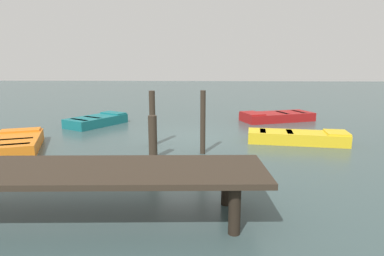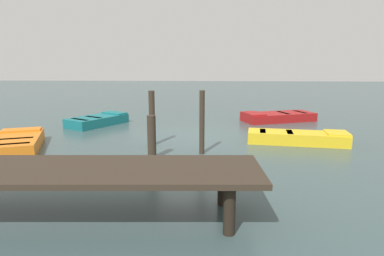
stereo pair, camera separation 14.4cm
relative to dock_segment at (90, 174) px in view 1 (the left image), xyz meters
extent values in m
plane|color=#384C4C|center=(-1.54, -6.67, -0.84)|extent=(80.00, 80.00, 0.00)
cube|color=#33281E|center=(0.00, 0.00, 0.06)|extent=(6.28, 1.94, 0.10)
cylinder|color=black|center=(-2.51, 0.44, -0.42)|extent=(0.20, 0.20, 0.85)
cylinder|color=black|center=(-2.45, -0.69, -0.42)|extent=(0.20, 0.20, 0.85)
cube|color=gold|center=(-5.26, -5.87, -0.64)|extent=(3.47, 1.49, 0.40)
cube|color=#4C3319|center=(-5.26, -5.87, -0.50)|extent=(2.94, 1.20, 0.04)
cube|color=gold|center=(-6.56, -5.68, -0.41)|extent=(0.86, 1.01, 0.06)
cube|color=#42301E|center=(-5.01, -5.91, -0.46)|extent=(0.31, 0.81, 0.04)
cube|color=#42301E|center=(-4.10, -6.04, -0.46)|extent=(0.31, 0.81, 0.04)
cube|color=orange|center=(4.13, -4.63, -0.64)|extent=(2.33, 3.08, 0.40)
cube|color=black|center=(4.13, -4.63, -0.50)|extent=(1.89, 2.58, 0.04)
cube|color=orange|center=(4.52, -5.62, -0.41)|extent=(1.41, 1.03, 0.06)
cube|color=black|center=(4.06, -4.43, -0.46)|extent=(1.11, 0.59, 0.04)
cube|color=black|center=(3.78, -3.73, -0.46)|extent=(1.11, 0.59, 0.04)
cube|color=#14666B|center=(2.89, -8.89, -0.64)|extent=(2.48, 2.98, 0.40)
cube|color=beige|center=(2.89, -8.89, -0.50)|extent=(2.03, 2.49, 0.04)
cube|color=#14666B|center=(2.36, -9.80, -0.41)|extent=(1.31, 1.10, 0.06)
cube|color=#9B9789|center=(3.00, -8.72, -0.46)|extent=(0.97, 0.69, 0.04)
cube|color=#9B9789|center=(3.37, -8.08, -0.46)|extent=(0.97, 0.69, 0.04)
cube|color=maroon|center=(-5.56, -10.40, -0.64)|extent=(3.72, 2.47, 0.40)
cube|color=black|center=(-5.56, -10.40, -0.50)|extent=(3.13, 2.00, 0.04)
cube|color=maroon|center=(-4.29, -9.95, -0.41)|extent=(1.14, 1.43, 0.06)
cube|color=black|center=(-5.81, -10.49, -0.46)|extent=(0.55, 1.08, 0.04)
cube|color=black|center=(-6.70, -10.81, -0.46)|extent=(0.55, 1.08, 0.04)
cylinder|color=#33281E|center=(-0.51, -3.75, -0.20)|extent=(0.25, 0.25, 1.29)
cylinder|color=#33281E|center=(-1.96, -4.39, 0.14)|extent=(0.16, 0.16, 1.96)
cylinder|color=#33281E|center=(-0.25, -5.35, 0.09)|extent=(0.20, 0.20, 1.87)
camera|label=1|loc=(-2.00, 5.35, 1.91)|focal=30.24mm
camera|label=2|loc=(-2.15, 5.35, 1.91)|focal=30.24mm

